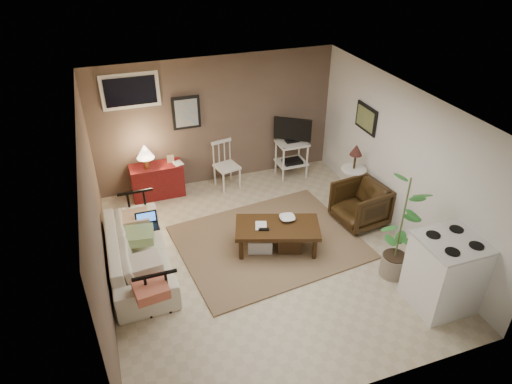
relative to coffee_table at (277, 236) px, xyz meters
name	(u,v)px	position (x,y,z in m)	size (l,w,h in m)	color
floor	(263,255)	(-0.24, -0.05, -0.27)	(5.00, 5.00, 0.00)	#C1B293
art_back	(186,113)	(-0.79, 2.43, 1.18)	(0.50, 0.03, 0.60)	black
art_right	(366,118)	(1.98, 1.00, 1.25)	(0.03, 0.60, 0.45)	black
window	(130,91)	(-1.69, 2.43, 1.68)	(0.96, 0.03, 0.60)	silver
rug	(269,242)	(-0.05, 0.20, -0.25)	(2.73, 2.18, 0.03)	#81674B
coffee_table	(277,236)	(0.00, 0.00, 0.00)	(1.40, 1.02, 0.48)	#39210F
sofa	(137,246)	(-2.04, 0.27, 0.14)	(2.10, 0.61, 0.82)	beige
sofa_pillows	(142,250)	(-1.99, 0.02, 0.24)	(0.40, 2.00, 0.14)	beige
sofa_end_rails	(146,247)	(-1.92, 0.27, 0.09)	(0.57, 2.10, 0.71)	black
laptop	(147,222)	(-1.84, 0.63, 0.27)	(0.32, 0.24, 0.22)	black
red_console	(156,178)	(-1.48, 2.21, 0.10)	(0.92, 0.41, 1.07)	maroon
spindle_chair	(226,166)	(-0.18, 2.11, 0.16)	(0.49, 0.49, 0.90)	silver
tv_stand	(292,146)	(1.13, 2.09, 0.37)	(0.62, 0.46, 1.21)	silver
side_table	(354,168)	(1.74, 0.81, 0.45)	(0.43, 0.43, 1.16)	silver
armchair	(360,203)	(1.57, 0.23, 0.12)	(0.75, 0.70, 0.77)	#31200D
potted_plant	(401,225)	(1.38, -1.08, 0.60)	(0.41, 0.41, 1.63)	gray
stove	(445,272)	(1.64, -1.75, 0.25)	(0.80, 0.74, 1.04)	white
bowl	(287,213)	(0.21, 0.09, 0.30)	(0.24, 0.06, 0.24)	#39210F
book_table	(255,220)	(-0.31, 0.09, 0.30)	(0.17, 0.02, 0.23)	#39210F
book_console	(173,160)	(-1.15, 2.13, 0.46)	(0.16, 0.02, 0.21)	#39210F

